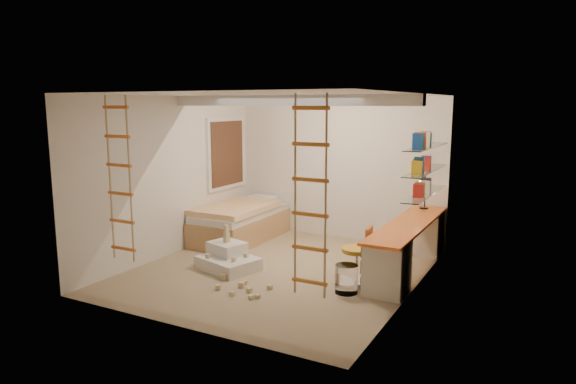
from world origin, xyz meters
The scene contains 15 objects.
floor centered at (0.00, 0.00, 0.00)m, with size 4.50×4.50×0.00m, color tan.
ceiling_beam centered at (0.00, 0.30, 2.52)m, with size 4.00×0.18×0.16m, color white.
window_frame centered at (-1.97, 1.50, 1.55)m, with size 0.06×1.15×1.35m, color white.
window_blind centered at (-1.93, 1.50, 1.55)m, with size 0.02×1.00×1.20m, color #4C2D1E.
rope_ladder_left centered at (-1.35, -1.75, 1.52)m, with size 0.41×0.04×2.13m, color orange, non-canonical shape.
rope_ladder_right centered at (1.35, -1.75, 1.52)m, with size 0.41×0.04×2.13m, color orange, non-canonical shape.
waste_bin centered at (1.24, -0.39, 0.19)m, with size 0.30×0.30×0.38m, color white.
desk centered at (1.72, 0.86, 0.40)m, with size 0.56×2.80×0.75m.
shelves centered at (1.87, 1.13, 1.50)m, with size 0.25×1.80×0.71m.
bed centered at (-1.48, 1.23, 0.33)m, with size 1.02×2.00×0.69m.
task_lamp centered at (1.67, 1.82, 1.14)m, with size 0.14×0.36×0.57m.
swivel_chair centered at (1.23, 0.06, 0.30)m, with size 0.53×0.53×0.80m.
play_platform centered at (-0.73, -0.28, 0.15)m, with size 1.00×0.87×0.38m.
toy_blocks centered at (-0.29, -0.69, 0.18)m, with size 1.31×1.09×0.65m.
books centered at (1.87, 1.13, 1.65)m, with size 0.14×0.70×0.92m.
Camera 1 is at (3.60, -6.47, 2.47)m, focal length 32.00 mm.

